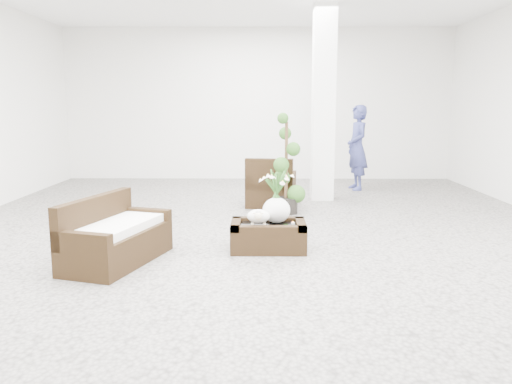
{
  "coord_description": "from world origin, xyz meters",
  "views": [
    {
      "loc": [
        0.06,
        -6.78,
        1.75
      ],
      "look_at": [
        0.0,
        -0.1,
        0.62
      ],
      "focal_mm": 36.4,
      "sensor_mm": 36.0,
      "label": 1
    }
  ],
  "objects_px": {
    "coffee_table": "(268,237)",
    "loveseat": "(117,230)",
    "topiary": "(286,165)",
    "armchair": "(271,181)"
  },
  "relations": [
    {
      "from": "coffee_table",
      "to": "armchair",
      "type": "xyz_separation_m",
      "value": [
        0.09,
        2.81,
        0.27
      ]
    },
    {
      "from": "coffee_table",
      "to": "topiary",
      "type": "bearing_deg",
      "value": 81.65
    },
    {
      "from": "loveseat",
      "to": "topiary",
      "type": "distance_m",
      "value": 3.38
    },
    {
      "from": "coffee_table",
      "to": "loveseat",
      "type": "relative_size",
      "value": 0.65
    },
    {
      "from": "coffee_table",
      "to": "armchair",
      "type": "height_order",
      "value": "armchair"
    },
    {
      "from": "armchair",
      "to": "loveseat",
      "type": "bearing_deg",
      "value": 70.42
    },
    {
      "from": "coffee_table",
      "to": "loveseat",
      "type": "height_order",
      "value": "loveseat"
    },
    {
      "from": "coffee_table",
      "to": "loveseat",
      "type": "distance_m",
      "value": 1.79
    },
    {
      "from": "loveseat",
      "to": "topiary",
      "type": "xyz_separation_m",
      "value": [
        2.01,
        2.69,
        0.43
      ]
    },
    {
      "from": "armchair",
      "to": "topiary",
      "type": "xyz_separation_m",
      "value": [
        0.22,
        -0.66,
        0.37
      ]
    }
  ]
}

